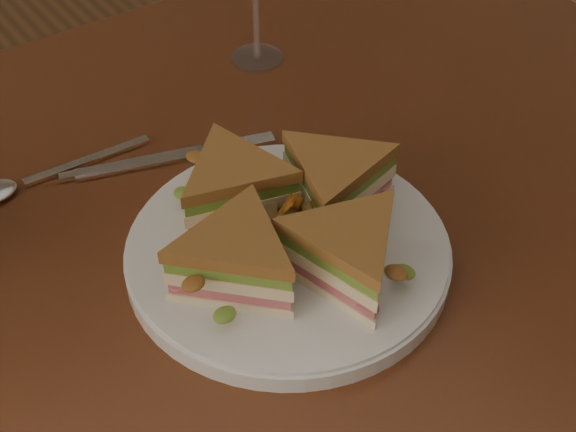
{
  "coord_description": "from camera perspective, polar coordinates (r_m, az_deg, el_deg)",
  "views": [
    {
      "loc": [
        -0.25,
        -0.47,
        1.24
      ],
      "look_at": [
        0.03,
        -0.08,
        0.8
      ],
      "focal_mm": 50.0,
      "sensor_mm": 36.0,
      "label": 1
    }
  ],
  "objects": [
    {
      "name": "table",
      "position": [
        0.8,
        -4.94,
        -5.71
      ],
      "size": [
        1.2,
        0.8,
        0.75
      ],
      "color": "#3C1B0D",
      "rests_on": "ground"
    },
    {
      "name": "plate",
      "position": [
        0.69,
        -0.0,
        -2.58
      ],
      "size": [
        0.28,
        0.28,
        0.02
      ],
      "primitive_type": "cylinder",
      "color": "silver",
      "rests_on": "table"
    },
    {
      "name": "sandwich_wedges",
      "position": [
        0.66,
        0.0,
        -0.32
      ],
      "size": [
        0.26,
        0.26,
        0.06
      ],
      "color": "#FFEABC",
      "rests_on": "plate"
    },
    {
      "name": "crisps_mound",
      "position": [
        0.66,
        -0.0,
        -0.57
      ],
      "size": [
        0.09,
        0.09,
        0.05
      ],
      "primitive_type": null,
      "color": "#B96117",
      "rests_on": "plate"
    },
    {
      "name": "spoon",
      "position": [
        0.8,
        -18.76,
        2.1
      ],
      "size": [
        0.18,
        0.03,
        0.01
      ],
      "rotation": [
        0.0,
        0.0,
        -0.04
      ],
      "color": "silver",
      "rests_on": "table"
    },
    {
      "name": "knife",
      "position": [
        0.8,
        -8.92,
        3.99
      ],
      "size": [
        0.21,
        0.08,
        0.0
      ],
      "rotation": [
        0.0,
        0.0,
        -0.3
      ],
      "color": "silver",
      "rests_on": "table"
    }
  ]
}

